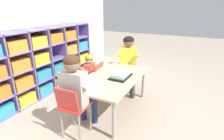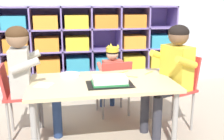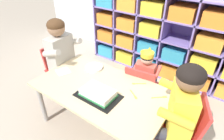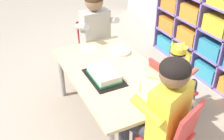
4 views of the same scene
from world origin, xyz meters
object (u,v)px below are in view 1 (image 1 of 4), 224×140
at_px(child_with_crown, 88,70).
at_px(adult_helper_seated, 77,86).
at_px(activity_table, 113,80).
at_px(classroom_chair_adult_side, 73,106).
at_px(classroom_chair_guest_side, 128,67).
at_px(fork_scattered_mid_table, 115,65).
at_px(paper_plate_stack, 90,80).
at_px(guest_at_table_side, 128,59).
at_px(fork_beside_plate_stack, 105,69).
at_px(fork_at_table_front_edge, 116,69).
at_px(classroom_chair_blue, 94,78).
at_px(birthday_cake_on_tray, 121,75).

xyz_separation_m(child_with_crown, adult_helper_seated, (-0.84, -0.43, 0.15)).
bearing_deg(activity_table, classroom_chair_adult_side, 169.82).
xyz_separation_m(classroom_chair_guest_side, fork_scattered_mid_table, (-0.27, 0.13, 0.10)).
distance_m(classroom_chair_guest_side, paper_plate_stack, 1.07).
bearing_deg(classroom_chair_guest_side, guest_at_table_side, -90.00).
distance_m(classroom_chair_guest_side, guest_at_table_side, 0.23).
distance_m(classroom_chair_adult_side, fork_scattered_mid_table, 1.28).
relative_size(adult_helper_seated, fork_beside_plate_stack, 8.59).
distance_m(child_with_crown, fork_at_table_front_edge, 0.50).
distance_m(fork_beside_plate_stack, fork_at_table_front_edge, 0.18).
bearing_deg(fork_scattered_mid_table, paper_plate_stack, -42.78).
xyz_separation_m(classroom_chair_blue, birthday_cake_on_tray, (-0.15, -0.57, 0.21)).
distance_m(activity_table, fork_beside_plate_stack, 0.36).
xyz_separation_m(adult_helper_seated, paper_plate_stack, (0.38, 0.07, -0.08)).
distance_m(guest_at_table_side, birthday_cake_on_tray, 0.64).
xyz_separation_m(adult_helper_seated, fork_scattered_mid_table, (1.16, 0.06, -0.09)).
bearing_deg(fork_at_table_front_edge, guest_at_table_side, -156.40).
distance_m(adult_helper_seated, fork_at_table_front_edge, 0.97).
distance_m(activity_table, guest_at_table_side, 0.69).
distance_m(classroom_chair_guest_side, birthday_cake_on_tray, 0.76).
height_order(classroom_chair_guest_side, fork_at_table_front_edge, classroom_chair_guest_side).
distance_m(classroom_chair_adult_side, adult_helper_seated, 0.24).
bearing_deg(classroom_chair_blue, fork_beside_plate_stack, 97.17).
bearing_deg(child_with_crown, activity_table, 65.01).
relative_size(classroom_chair_adult_side, paper_plate_stack, 3.62).
distance_m(paper_plate_stack, fork_at_table_front_edge, 0.59).
relative_size(classroom_chair_adult_side, fork_at_table_front_edge, 5.91).
relative_size(guest_at_table_side, paper_plate_stack, 5.41).
bearing_deg(fork_beside_plate_stack, classroom_chair_guest_side, -56.31).
relative_size(activity_table, fork_scattered_mid_table, 11.15).
distance_m(activity_table, fork_at_table_front_edge, 0.32).
relative_size(activity_table, classroom_chair_blue, 2.04).
height_order(fork_beside_plate_stack, fork_at_table_front_edge, same).
bearing_deg(fork_scattered_mid_table, adult_helper_seated, -38.92).
relative_size(activity_table, child_with_crown, 1.62).
bearing_deg(birthday_cake_on_tray, adult_helper_seated, 160.18).
distance_m(activity_table, classroom_chair_guest_side, 0.78).
height_order(child_with_crown, classroom_chair_guest_side, child_with_crown).
bearing_deg(classroom_chair_adult_side, classroom_chair_guest_side, -95.92).
distance_m(guest_at_table_side, paper_plate_stack, 0.97).
xyz_separation_m(activity_table, guest_at_table_side, (0.67, 0.02, 0.15)).
bearing_deg(classroom_chair_guest_side, paper_plate_stack, -119.81).
xyz_separation_m(child_with_crown, classroom_chair_adult_side, (-0.96, -0.43, -0.06)).
distance_m(child_with_crown, guest_at_table_side, 0.74).
xyz_separation_m(activity_table, classroom_chair_adult_side, (-0.77, 0.14, -0.06)).
bearing_deg(fork_beside_plate_stack, classroom_chair_adult_side, 150.29).
bearing_deg(adult_helper_seated, fork_at_table_front_edge, -96.64).
height_order(guest_at_table_side, fork_scattered_mid_table, guest_at_table_side).
bearing_deg(fork_scattered_mid_table, classroom_chair_guest_side, 112.51).
relative_size(classroom_chair_guest_side, fork_beside_plate_stack, 6.09).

